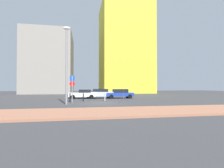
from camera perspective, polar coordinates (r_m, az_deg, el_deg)
ground_plane at (r=18.86m, az=-3.48°, el=-6.42°), size 120.00×120.00×0.00m
sidewalk_brick at (r=11.77m, az=0.59°, el=-9.37°), size 40.00×4.43×0.14m
parked_car_white at (r=26.21m, az=-9.78°, el=-3.31°), size 4.07×2.06×1.38m
parked_car_silver at (r=26.57m, az=-4.30°, el=-3.16°), size 4.66×2.25×1.47m
parked_car_blue at (r=26.62m, az=2.67°, el=-3.20°), size 4.29×1.96×1.45m
parking_sign_post at (r=19.74m, az=-13.29°, el=-0.53°), size 0.59×0.15×3.07m
parking_meter at (r=18.81m, az=3.84°, el=-3.63°), size 0.18×0.14×1.42m
street_lamp at (r=18.00m, az=-15.09°, el=8.07°), size 0.70×0.36×7.95m
traffic_bollard_near at (r=21.46m, az=-9.66°, el=-4.40°), size 0.14×0.14×1.01m
traffic_bollard_mid at (r=20.60m, az=-13.98°, el=-4.47°), size 0.14×0.14×1.05m
traffic_bollard_far at (r=21.86m, az=-2.42°, el=-4.32°), size 0.13×0.13×1.03m
building_colorful_midrise at (r=53.35m, az=4.19°, el=11.62°), size 14.36×15.09×26.88m
building_under_construction at (r=51.67m, az=-20.07°, el=6.37°), size 12.18×15.81×16.70m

